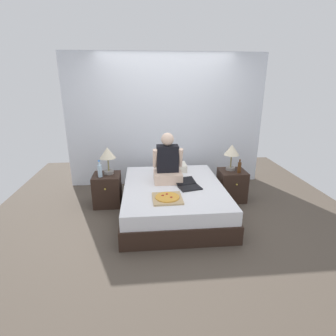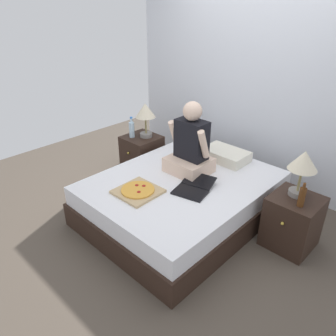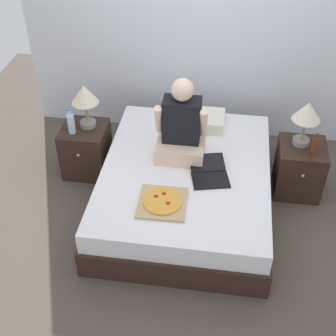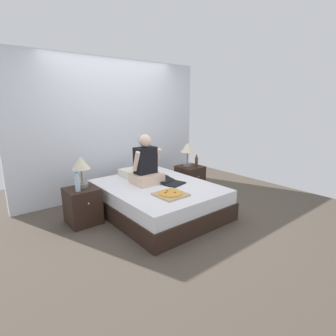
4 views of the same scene
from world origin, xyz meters
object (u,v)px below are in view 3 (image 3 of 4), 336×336
at_px(nightstand_left, 86,149).
at_px(laptop, 209,174).
at_px(bed, 185,187).
at_px(beer_bottle, 315,146).
at_px(person_seated, 181,129).
at_px(lamp_on_right_nightstand, 307,114).
at_px(lamp_on_left_nightstand, 85,97).
at_px(pizza_box, 162,202).
at_px(water_bottle, 71,123).
at_px(nightstand_right, 299,169).

relative_size(nightstand_left, laptop, 1.11).
bearing_deg(bed, beer_bottle, 13.83).
xyz_separation_m(beer_bottle, person_seated, (-1.21, -0.08, 0.12)).
bearing_deg(beer_bottle, lamp_on_right_nightstand, 123.69).
bearing_deg(lamp_on_left_nightstand, pizza_box, -46.28).
height_order(water_bottle, person_seated, person_seated).
bearing_deg(laptop, beer_bottle, 21.76).
xyz_separation_m(laptop, pizza_box, (-0.36, -0.41, -0.00)).
height_order(bed, beer_bottle, beer_bottle).
distance_m(water_bottle, beer_bottle, 2.29).
relative_size(water_bottle, pizza_box, 0.67).
height_order(lamp_on_left_nightstand, lamp_on_right_nightstand, same).
xyz_separation_m(nightstand_left, lamp_on_left_nightstand, (0.04, 0.05, 0.59)).
relative_size(bed, lamp_on_right_nightstand, 4.38).
xyz_separation_m(nightstand_right, person_seated, (-1.14, -0.18, 0.48)).
xyz_separation_m(lamp_on_left_nightstand, lamp_on_right_nightstand, (2.07, 0.00, 0.00)).
distance_m(bed, lamp_on_left_nightstand, 1.28).
bearing_deg(lamp_on_left_nightstand, nightstand_left, -128.63).
distance_m(lamp_on_right_nightstand, person_seated, 1.14).
distance_m(bed, nightstand_left, 1.14).
xyz_separation_m(nightstand_right, lamp_on_right_nightstand, (-0.03, 0.05, 0.59)).
xyz_separation_m(lamp_on_right_nightstand, laptop, (-0.82, -0.52, -0.37)).
bearing_deg(bed, lamp_on_left_nightstand, 157.32).
bearing_deg(lamp_on_right_nightstand, beer_bottle, -56.31).
height_order(nightstand_left, beer_bottle, beer_bottle).
height_order(nightstand_right, pizza_box, nightstand_right).
bearing_deg(person_seated, laptop, -44.58).
relative_size(nightstand_left, nightstand_right, 1.00).
height_order(nightstand_left, pizza_box, nightstand_left).
distance_m(beer_bottle, laptop, 1.00).
bearing_deg(water_bottle, lamp_on_left_nightstand, 49.40).
xyz_separation_m(nightstand_left, nightstand_right, (2.14, 0.00, 0.00)).
bearing_deg(laptop, nightstand_right, 28.78).
xyz_separation_m(bed, nightstand_right, (1.07, 0.38, 0.04)).
bearing_deg(lamp_on_left_nightstand, bed, -22.68).
distance_m(laptop, pizza_box, 0.55).
height_order(lamp_on_left_nightstand, pizza_box, lamp_on_left_nightstand).
relative_size(lamp_on_left_nightstand, beer_bottle, 1.96).
bearing_deg(nightstand_right, water_bottle, -177.68).
relative_size(bed, nightstand_left, 3.71).
distance_m(lamp_on_left_nightstand, nightstand_right, 2.18).
xyz_separation_m(water_bottle, nightstand_right, (2.22, 0.09, -0.38)).
relative_size(lamp_on_left_nightstand, laptop, 0.94).
relative_size(water_bottle, laptop, 0.58).
bearing_deg(person_seated, nightstand_left, 169.70).
xyz_separation_m(water_bottle, lamp_on_right_nightstand, (2.19, 0.14, 0.22)).
bearing_deg(laptop, bed, 158.23).
xyz_separation_m(bed, person_seated, (-0.07, 0.20, 0.52)).
xyz_separation_m(person_seated, pizza_box, (-0.07, -0.70, -0.27)).
xyz_separation_m(nightstand_right, beer_bottle, (0.07, -0.10, 0.36)).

